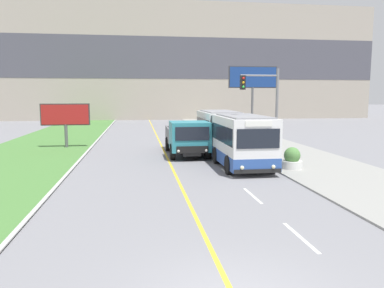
% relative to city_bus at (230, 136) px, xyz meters
% --- Properties ---
extents(lane_marking_centre, '(2.88, 140.00, 0.01)m').
position_rel_city_bus_xyz_m(lane_marking_centre, '(-3.61, -14.76, -1.52)').
color(lane_marking_centre, gold).
rests_on(lane_marking_centre, ground_plane).
extents(apartment_block_background, '(80.00, 8.04, 19.70)m').
position_rel_city_bus_xyz_m(apartment_block_background, '(-3.96, 44.08, 8.32)').
color(apartment_block_background, '#A89E8E').
rests_on(apartment_block_background, ground_plane).
extents(city_bus, '(2.64, 11.74, 3.00)m').
position_rel_city_bus_xyz_m(city_bus, '(0.00, 0.00, 0.00)').
color(city_bus, white).
rests_on(city_bus, ground_plane).
extents(dump_truck, '(2.60, 6.76, 2.42)m').
position_rel_city_bus_xyz_m(dump_truck, '(-2.53, 1.45, -0.30)').
color(dump_truck, black).
rests_on(dump_truck, ground_plane).
extents(traffic_light_mast, '(2.28, 0.32, 5.63)m').
position_rel_city_bus_xyz_m(traffic_light_mast, '(1.47, -2.56, 2.07)').
color(traffic_light_mast, slate).
rests_on(traffic_light_mast, ground_plane).
extents(billboard_large, '(4.98, 0.24, 7.02)m').
position_rel_city_bus_xyz_m(billboard_large, '(5.72, 13.62, 4.04)').
color(billboard_large, '#59595B').
rests_on(billboard_large, ground_plane).
extents(billboard_small, '(3.74, 0.24, 3.48)m').
position_rel_city_bus_xyz_m(billboard_small, '(-11.48, 7.10, 0.98)').
color(billboard_small, '#59595B').
rests_on(billboard_small, ground_plane).
extents(planter_round_near, '(1.12, 1.12, 1.19)m').
position_rel_city_bus_xyz_m(planter_round_near, '(2.57, -3.96, -0.93)').
color(planter_round_near, silver).
rests_on(planter_round_near, sidewalk_right).
extents(planter_round_second, '(1.20, 1.20, 1.24)m').
position_rel_city_bus_xyz_m(planter_round_second, '(2.50, 0.77, -0.91)').
color(planter_round_second, silver).
rests_on(planter_round_second, sidewalk_right).
extents(planter_round_third, '(1.19, 1.19, 1.27)m').
position_rel_city_bus_xyz_m(planter_round_third, '(2.47, 5.50, -0.89)').
color(planter_round_third, silver).
rests_on(planter_round_third, sidewalk_right).
extents(planter_round_far, '(1.13, 1.13, 1.22)m').
position_rel_city_bus_xyz_m(planter_round_far, '(2.61, 10.23, -0.91)').
color(planter_round_far, silver).
rests_on(planter_round_far, sidewalk_right).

